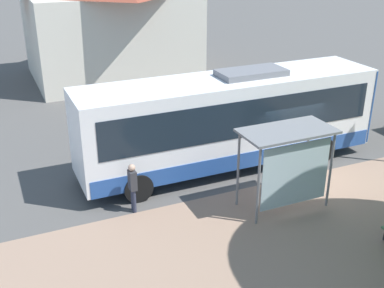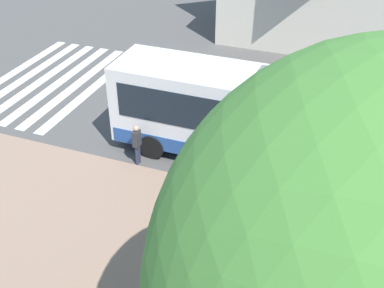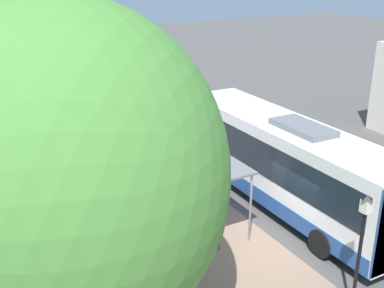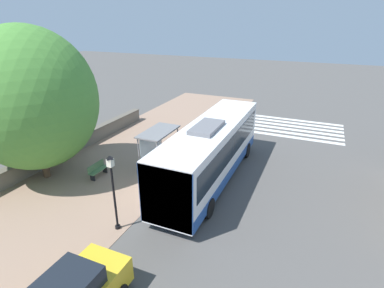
{
  "view_description": "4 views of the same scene",
  "coord_description": "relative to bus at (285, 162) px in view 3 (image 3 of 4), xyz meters",
  "views": [
    {
      "loc": [
        -12.81,
        9.97,
        8.21
      ],
      "look_at": [
        1.13,
        3.84,
        1.53
      ],
      "focal_mm": 45.0,
      "sensor_mm": 36.0,
      "label": 1
    },
    {
      "loc": [
        -12.97,
        -0.82,
        10.78
      ],
      "look_at": [
        -0.28,
        3.97,
        1.7
      ],
      "focal_mm": 45.0,
      "sensor_mm": 36.0,
      "label": 2
    },
    {
      "loc": [
        -9.64,
        -11.54,
        9.27
      ],
      "look_at": [
        -0.84,
        4.64,
        2.27
      ],
      "focal_mm": 45.0,
      "sensor_mm": 36.0,
      "label": 3
    },
    {
      "loc": [
        7.15,
        -12.93,
        8.91
      ],
      "look_at": [
        0.16,
        3.12,
        1.57
      ],
      "focal_mm": 28.0,
      "sensor_mm": 36.0,
      "label": 4
    }
  ],
  "objects": [
    {
      "name": "pedestrian",
      "position": [
        -1.74,
        4.33,
        -0.93
      ],
      "size": [
        0.34,
        0.22,
        1.67
      ],
      "color": "#2D3347",
      "rests_on": "ground"
    },
    {
      "name": "street_lamp_near",
      "position": [
        -2.33,
        -6.01,
        0.3
      ],
      "size": [
        0.28,
        0.28,
        3.69
      ],
      "color": "black",
      "rests_on": "ground"
    },
    {
      "name": "bus",
      "position": [
        0.0,
        0.0,
        0.0
      ],
      "size": [
        2.63,
        11.35,
        3.7
      ],
      "color": "white",
      "rests_on": "ground"
    },
    {
      "name": "crosswalk_stripes",
      "position": [
        3.11,
        11.52,
        -1.91
      ],
      "size": [
        9.0,
        5.25,
        0.01
      ],
      "color": "silver",
      "rests_on": "ground"
    },
    {
      "name": "sidewalk_plaza",
      "position": [
        -6.39,
        -1.98,
        -1.9
      ],
      "size": [
        9.0,
        44.0,
        0.02
      ],
      "color": "#937560",
      "rests_on": "ground"
    },
    {
      "name": "shade_tree",
      "position": [
        -9.27,
        -3.68,
        2.89
      ],
      "size": [
        7.17,
        7.17,
        8.75
      ],
      "color": "brown",
      "rests_on": "ground"
    },
    {
      "name": "bus_shelter",
      "position": [
        -3.5,
        -0.22,
        0.26
      ],
      "size": [
        1.55,
        2.96,
        2.68
      ],
      "color": "slate",
      "rests_on": "ground"
    },
    {
      "name": "bench",
      "position": [
        -6.41,
        -2.43,
        -1.44
      ],
      "size": [
        0.4,
        1.41,
        0.88
      ],
      "color": "#4C7247",
      "rests_on": "ground"
    },
    {
      "name": "ground_plane",
      "position": [
        -1.89,
        -1.98,
        -1.91
      ],
      "size": [
        120.0,
        120.0,
        0.0
      ],
      "primitive_type": "plane",
      "color": "#514F4C",
      "rests_on": "ground"
    }
  ]
}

